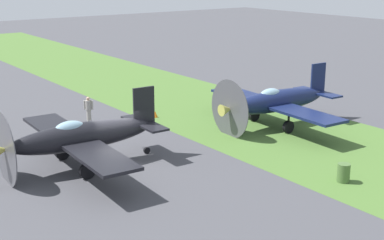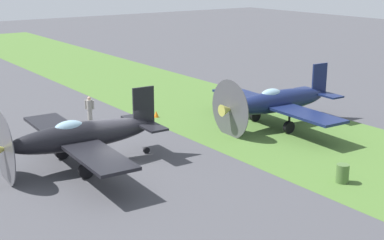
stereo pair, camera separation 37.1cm
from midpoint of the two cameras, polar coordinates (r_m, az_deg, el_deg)
The scene contains 7 objects.
ground_plane at distance 29.36m, azimuth -7.99°, elevation -4.06°, with size 160.00×160.00×0.00m, color #424247.
grass_verge at distance 35.33m, azimuth 7.26°, elevation -0.62°, with size 120.00×11.00×0.01m, color #476B2D.
airplane_lead at distance 28.06m, azimuth -11.92°, elevation -1.69°, with size 10.88×8.62×3.88m.
airplane_wingman at distance 35.08m, azimuth 8.42°, elevation 1.95°, with size 10.84×8.58×3.86m.
ground_crew_mechanic at distance 36.22m, azimuth -10.98°, elevation 1.11°, with size 0.47×0.49×1.73m.
fuel_drum at distance 26.90m, azimuth 15.09°, elevation -5.32°, with size 0.60×0.60×0.90m, color #476633.
runway_marker_cone at distance 37.12m, azimuth -4.14°, elevation 0.61°, with size 0.36×0.36×0.44m, color orange.
Camera 1 is at (-24.35, 13.08, 9.84)m, focal length 51.35 mm.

